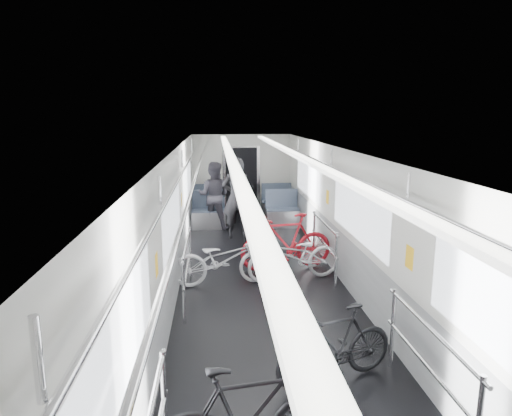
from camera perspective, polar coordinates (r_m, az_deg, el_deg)
The scene contains 8 objects.
car_shell at distance 8.98m, azimuth 0.07°, elevation -0.42°, with size 3.02×14.01×2.41m.
bike_left_far at distance 8.19m, azimuth -4.14°, elevation -6.43°, with size 0.62×1.79×0.94m, color silver.
bike_right_near at distance 5.47m, azimuth 9.91°, elevation -16.43°, with size 0.42×1.50×0.90m, color black.
bike_right_mid at distance 8.41m, azimuth 4.80°, elevation -5.98°, with size 0.62×1.77×0.93m, color silver.
bike_right_far at distance 8.97m, azimuth 3.83°, elevation -4.23°, with size 0.52×1.85×1.11m, color #AE1520.
bike_aisle at distance 11.13m, azimuth -0.45°, elevation -1.63°, with size 0.59×1.70×0.89m, color black.
person_standing at distance 11.09m, azimuth -2.41°, elevation 1.23°, with size 0.73×0.48×2.00m, color black.
person_seated at distance 12.13m, azimuth -5.30°, elevation 1.59°, with size 0.87×0.68×1.79m, color #2E2B33.
Camera 1 is at (-0.79, -6.96, 3.01)m, focal length 32.00 mm.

